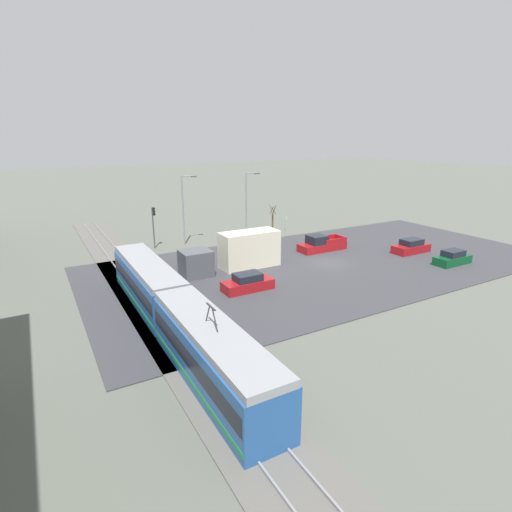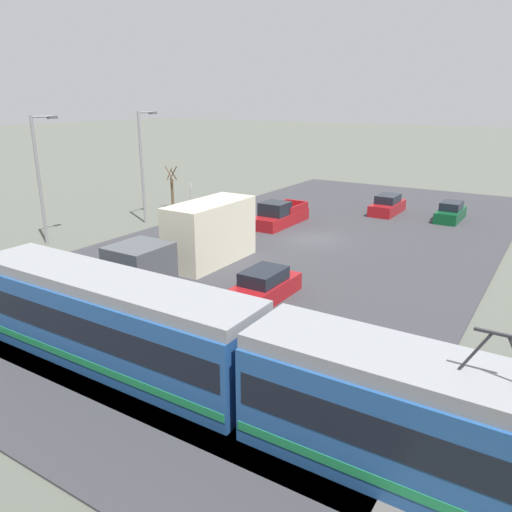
# 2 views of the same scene
# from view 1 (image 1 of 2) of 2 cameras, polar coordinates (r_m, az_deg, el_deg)

# --- Properties ---
(ground_plane) EXTENTS (320.00, 320.00, 0.00)m
(ground_plane) POSITION_cam_1_polar(r_m,az_deg,el_deg) (42.82, 10.14, -1.00)
(ground_plane) COLOR #565B51
(road_surface) EXTENTS (23.53, 48.66, 0.08)m
(road_surface) POSITION_cam_1_polar(r_m,az_deg,el_deg) (42.81, 10.14, -0.95)
(road_surface) COLOR #38383D
(road_surface) RESTS_ON ground
(rail_bed) EXTENTS (67.38, 4.40, 0.22)m
(rail_bed) POSITION_cam_1_polar(r_m,az_deg,el_deg) (34.49, -15.36, -5.68)
(rail_bed) COLOR #5B5954
(rail_bed) RESTS_ON ground
(light_rail_tram) EXTENTS (24.92, 2.76, 4.45)m
(light_rail_tram) POSITION_cam_1_polar(r_m,az_deg,el_deg) (27.24, -11.59, -7.81)
(light_rail_tram) COLOR #235193
(light_rail_tram) RESTS_ON ground
(box_truck) EXTENTS (2.54, 10.17, 3.63)m
(box_truck) POSITION_cam_1_polar(r_m,az_deg,el_deg) (39.78, -2.72, 0.52)
(box_truck) COLOR #4C5156
(box_truck) RESTS_ON ground
(pickup_truck) EXTENTS (2.09, 5.80, 1.88)m
(pickup_truck) POSITION_cam_1_polar(r_m,az_deg,el_deg) (46.98, 9.31, 1.63)
(pickup_truck) COLOR maroon
(pickup_truck) RESTS_ON ground
(sedan_car_0) EXTENTS (1.70, 4.21, 1.50)m
(sedan_car_0) POSITION_cam_1_polar(r_m,az_deg,el_deg) (46.18, 26.26, -0.29)
(sedan_car_0) COLOR #0C4723
(sedan_car_0) RESTS_ON ground
(sedan_car_1) EXTENTS (1.86, 4.44, 1.51)m
(sedan_car_1) POSITION_cam_1_polar(r_m,az_deg,el_deg) (34.49, -1.20, -3.89)
(sedan_car_1) COLOR maroon
(sedan_car_1) RESTS_ON ground
(sedan_car_2) EXTENTS (1.88, 4.55, 1.58)m
(sedan_car_2) POSITION_cam_1_polar(r_m,az_deg,el_deg) (48.87, 21.27, 1.21)
(sedan_car_2) COLOR maroon
(sedan_car_2) RESTS_ON ground
(traffic_light_pole) EXTENTS (0.28, 0.47, 4.90)m
(traffic_light_pole) POSITION_cam_1_polar(r_m,az_deg,el_deg) (48.61, -14.42, 4.75)
(traffic_light_pole) COLOR #47474C
(traffic_light_pole) RESTS_ON ground
(street_tree) EXTENTS (0.92, 0.77, 3.84)m
(street_tree) POSITION_cam_1_polar(r_m,az_deg,el_deg) (55.41, 2.39, 5.16)
(street_tree) COLOR brown
(street_tree) RESTS_ON ground
(street_lamp_near_crossing) EXTENTS (0.36, 1.95, 8.41)m
(street_lamp_near_crossing) POSITION_cam_1_polar(r_m,az_deg,el_deg) (49.37, -10.19, 7.13)
(street_lamp_near_crossing) COLOR gray
(street_lamp_near_crossing) RESTS_ON ground
(street_lamp_mid_block) EXTENTS (0.36, 1.95, 8.52)m
(street_lamp_mid_block) POSITION_cam_1_polar(r_m,az_deg,el_deg) (51.33, -1.21, 7.81)
(street_lamp_mid_block) COLOR gray
(street_lamp_mid_block) RESTS_ON ground
(no_parking_sign) EXTENTS (0.32, 0.08, 2.14)m
(no_parking_sign) POSITION_cam_1_polar(r_m,az_deg,el_deg) (56.17, 4.29, 4.83)
(no_parking_sign) COLOR gray
(no_parking_sign) RESTS_ON ground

